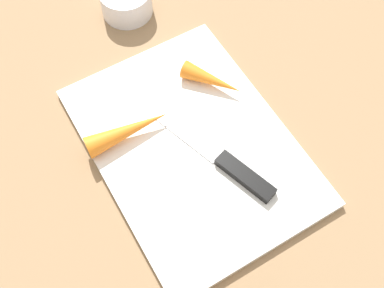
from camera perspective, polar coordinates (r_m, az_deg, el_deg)
ground_plane at (r=0.68m, az=0.00°, el=-0.47°), size 1.40×1.40×0.00m
cutting_board at (r=0.67m, az=0.00°, el=-0.24°), size 0.36×0.26×0.01m
knife at (r=0.65m, az=5.46°, el=-3.19°), size 0.20×0.08×0.01m
carrot_long at (r=0.67m, az=-7.66°, el=1.61°), size 0.04×0.12×0.03m
carrot_short at (r=0.71m, az=2.42°, el=7.67°), size 0.09×0.07×0.03m
small_bowl at (r=0.82m, az=-7.89°, el=16.60°), size 0.08×0.08×0.05m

